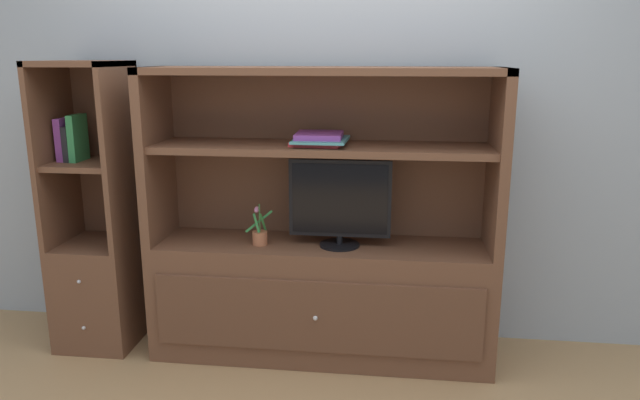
# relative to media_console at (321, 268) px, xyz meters

# --- Properties ---
(ground_plane) EXTENTS (8.00, 8.00, 0.00)m
(ground_plane) POSITION_rel_media_console_xyz_m (0.00, -0.41, -0.49)
(ground_plane) COLOR tan
(painted_rear_wall) EXTENTS (6.00, 0.10, 2.80)m
(painted_rear_wall) POSITION_rel_media_console_xyz_m (0.00, 0.34, 0.91)
(painted_rear_wall) COLOR #9EA8B2
(painted_rear_wall) RESTS_ON ground_plane
(media_console) EXTENTS (1.82, 0.48, 1.55)m
(media_console) POSITION_rel_media_console_xyz_m (0.00, 0.00, 0.00)
(media_console) COLOR brown
(media_console) RESTS_ON ground_plane
(tv_monitor) EXTENTS (0.53, 0.21, 0.46)m
(tv_monitor) POSITION_rel_media_console_xyz_m (0.10, -0.04, 0.38)
(tv_monitor) COLOR black
(tv_monitor) RESTS_ON media_console
(potted_plant) EXTENTS (0.14, 0.09, 0.22)m
(potted_plant) POSITION_rel_media_console_xyz_m (-0.32, -0.06, 0.19)
(potted_plant) COLOR #B26642
(potted_plant) RESTS_ON media_console
(magazine_stack) EXTENTS (0.29, 0.32, 0.06)m
(magazine_stack) POSITION_rel_media_console_xyz_m (-0.01, -0.01, 0.70)
(magazine_stack) COLOR red
(magazine_stack) RESTS_ON media_console
(bookshelf_tall) EXTENTS (0.42, 0.46, 1.58)m
(bookshelf_tall) POSITION_rel_media_console_xyz_m (-1.26, 0.00, 0.04)
(bookshelf_tall) COLOR brown
(bookshelf_tall) RESTS_ON ground_plane
(upright_book_row) EXTENTS (0.12, 0.16, 0.25)m
(upright_book_row) POSITION_rel_media_console_xyz_m (-1.35, -0.01, 0.67)
(upright_book_row) COLOR purple
(upright_book_row) RESTS_ON bookshelf_tall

